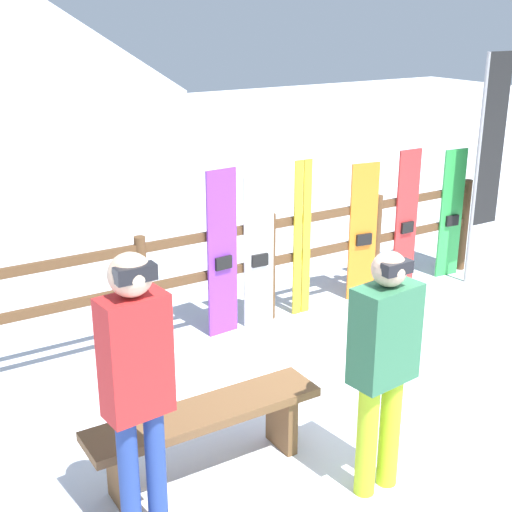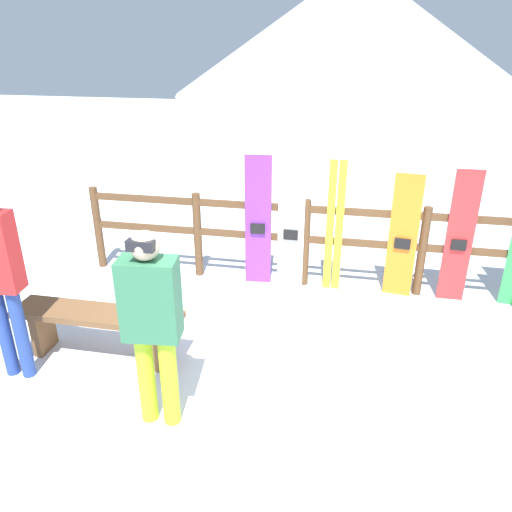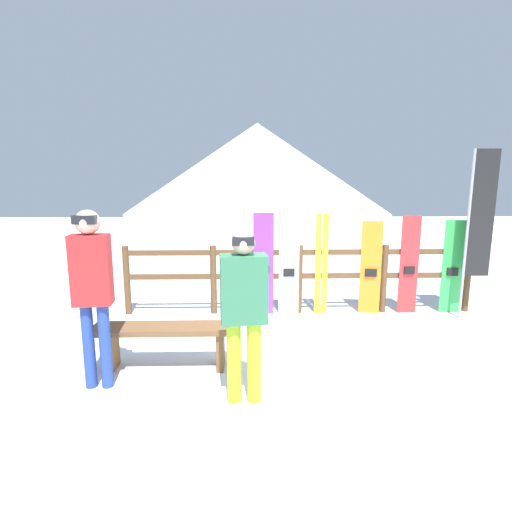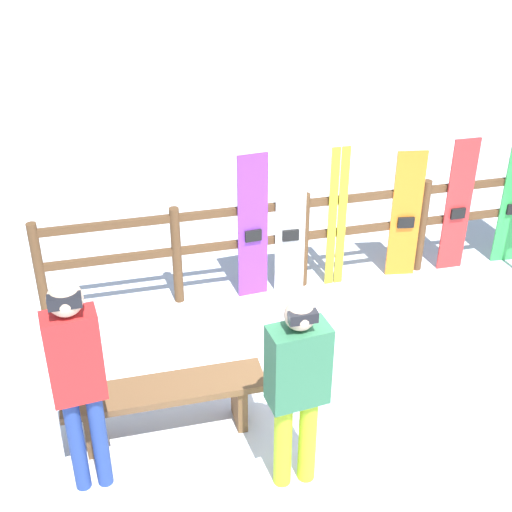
% 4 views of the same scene
% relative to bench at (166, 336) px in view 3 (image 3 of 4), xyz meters
% --- Properties ---
extents(ground_plane, '(40.00, 40.00, 0.00)m').
position_rel_bench_xyz_m(ground_plane, '(1.72, -0.20, -0.37)').
color(ground_plane, white).
extents(mountain_backdrop, '(18.00, 18.00, 6.00)m').
position_rel_bench_xyz_m(mountain_backdrop, '(1.72, 23.89, 2.63)').
color(mountain_backdrop, silver).
rests_on(mountain_backdrop, ground).
extents(fence, '(5.46, 0.10, 1.08)m').
position_rel_bench_xyz_m(fence, '(1.72, 1.89, 0.28)').
color(fence, brown).
rests_on(fence, ground).
extents(bench, '(1.59, 0.36, 0.49)m').
position_rel_bench_xyz_m(bench, '(0.00, 0.00, 0.00)').
color(bench, brown).
rests_on(bench, ground).
extents(person_red, '(0.38, 0.23, 1.78)m').
position_rel_bench_xyz_m(person_red, '(-0.60, -0.39, 0.71)').
color(person_red, navy).
rests_on(person_red, ground).
extents(person_plaid_green, '(0.44, 0.27, 1.62)m').
position_rel_bench_xyz_m(person_plaid_green, '(0.86, -0.70, 0.57)').
color(person_plaid_green, '#B7D826').
rests_on(person_plaid_green, ground).
extents(snowboard_purple, '(0.31, 0.07, 1.59)m').
position_rel_bench_xyz_m(snowboard_purple, '(1.15, 1.84, 0.42)').
color(snowboard_purple, purple).
rests_on(snowboard_purple, ground).
extents(snowboard_white, '(0.31, 0.07, 1.48)m').
position_rel_bench_xyz_m(snowboard_white, '(1.55, 1.84, 0.37)').
color(snowboard_white, white).
rests_on(snowboard_white, ground).
extents(ski_pair_yellow, '(0.19, 0.02, 1.57)m').
position_rel_bench_xyz_m(ski_pair_yellow, '(2.05, 1.84, 0.42)').
color(ski_pair_yellow, yellow).
rests_on(ski_pair_yellow, ground).
extents(snowboard_orange, '(0.32, 0.09, 1.46)m').
position_rel_bench_xyz_m(snowboard_orange, '(2.82, 1.84, 0.35)').
color(snowboard_orange, orange).
rests_on(snowboard_orange, ground).
extents(snowboard_red, '(0.29, 0.06, 1.53)m').
position_rel_bench_xyz_m(snowboard_red, '(3.42, 1.84, 0.39)').
color(snowboard_red, red).
rests_on(snowboard_red, ground).
extents(snowboard_green, '(0.30, 0.08, 1.47)m').
position_rel_bench_xyz_m(snowboard_green, '(4.11, 1.84, 0.36)').
color(snowboard_green, green).
rests_on(snowboard_green, ground).
extents(rental_flag, '(0.40, 0.04, 2.51)m').
position_rel_bench_xyz_m(rental_flag, '(4.27, 1.56, 1.10)').
color(rental_flag, '#99999E').
rests_on(rental_flag, ground).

